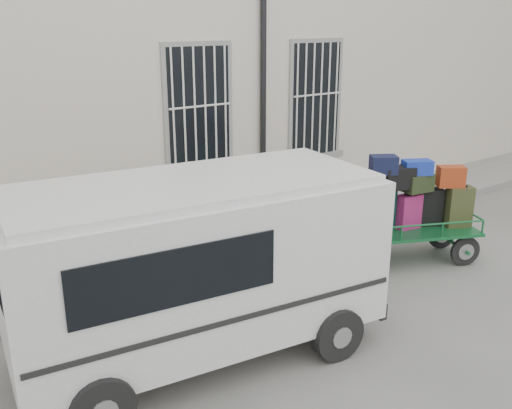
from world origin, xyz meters
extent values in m
plane|color=#61615C|center=(0.00, 0.00, 0.00)|extent=(80.00, 80.00, 0.00)
cube|color=beige|center=(0.00, 5.50, 3.00)|extent=(24.00, 5.00, 6.00)
cylinder|color=black|center=(0.95, 2.92, 2.80)|extent=(0.11, 0.11, 5.60)
cube|color=black|center=(-0.40, 2.98, 2.25)|extent=(1.20, 0.08, 2.20)
cube|color=gray|center=(-0.40, 2.96, 1.09)|extent=(1.45, 0.22, 0.12)
cube|color=black|center=(2.30, 2.98, 2.25)|extent=(1.20, 0.08, 2.20)
cube|color=gray|center=(2.30, 2.96, 1.09)|extent=(1.45, 0.22, 0.12)
cube|color=slate|center=(0.00, 2.20, 0.07)|extent=(24.00, 1.70, 0.15)
cylinder|color=black|center=(0.75, -0.02, 0.24)|extent=(0.47, 0.26, 0.49)
cylinder|color=gray|center=(0.75, -0.02, 0.24)|extent=(0.28, 0.19, 0.27)
cylinder|color=black|center=(1.06, 0.66, 0.24)|extent=(0.47, 0.26, 0.49)
cylinder|color=gray|center=(1.06, 0.66, 0.24)|extent=(0.28, 0.19, 0.27)
cylinder|color=black|center=(2.25, -0.72, 0.24)|extent=(0.47, 0.26, 0.49)
cylinder|color=gray|center=(2.25, -0.72, 0.24)|extent=(0.28, 0.19, 0.27)
cylinder|color=black|center=(2.56, -0.04, 0.24)|extent=(0.47, 0.26, 0.49)
cylinder|color=gray|center=(2.56, -0.04, 0.24)|extent=(0.28, 0.19, 0.27)
cube|color=#166130|center=(1.65, -0.03, 0.54)|extent=(2.36, 1.79, 0.05)
cylinder|color=#166130|center=(0.46, 0.53, 0.68)|extent=(0.27, 0.15, 0.55)
cube|color=black|center=(0.91, 0.35, 0.89)|extent=(0.48, 0.40, 0.66)
cube|color=black|center=(0.91, 0.35, 1.23)|extent=(0.20, 0.18, 0.03)
cube|color=#0D2B30|center=(1.31, 0.25, 0.91)|extent=(0.44, 0.33, 0.69)
cube|color=black|center=(1.31, 0.25, 1.27)|extent=(0.19, 0.16, 0.03)
cube|color=#8B1958|center=(1.66, 0.00, 0.84)|extent=(0.42, 0.26, 0.56)
cube|color=black|center=(1.66, 0.00, 1.14)|extent=(0.19, 0.16, 0.03)
cube|color=black|center=(2.05, -0.09, 0.87)|extent=(0.46, 0.39, 0.61)
cube|color=black|center=(2.05, -0.09, 1.19)|extent=(0.19, 0.17, 0.03)
cube|color=#343A1D|center=(2.37, -0.43, 0.89)|extent=(0.47, 0.40, 0.67)
cube|color=black|center=(2.37, -0.43, 1.24)|extent=(0.20, 0.18, 0.03)
cube|color=#511024|center=(0.93, 0.29, 1.37)|extent=(0.52, 0.29, 0.29)
cube|color=black|center=(1.41, 0.07, 1.42)|extent=(0.57, 0.46, 0.34)
cube|color=black|center=(1.76, -0.05, 1.31)|extent=(0.51, 0.36, 0.28)
cube|color=maroon|center=(2.25, -0.31, 1.39)|extent=(0.48, 0.44, 0.33)
cube|color=black|center=(1.17, 0.16, 1.65)|extent=(0.48, 0.45, 0.28)
cube|color=#161C9D|center=(1.72, -0.05, 1.57)|extent=(0.51, 0.43, 0.23)
cube|color=silver|center=(-2.49, -0.36, 1.20)|extent=(4.31, 2.32, 1.68)
cube|color=silver|center=(-2.49, -0.36, 2.07)|extent=(4.11, 2.16, 0.09)
cube|color=black|center=(-3.17, -1.17, 1.48)|extent=(2.04, 0.32, 0.58)
cube|color=black|center=(-0.44, -0.64, 1.48)|extent=(0.22, 1.30, 0.51)
cube|color=black|center=(-0.45, -0.64, 0.40)|extent=(0.33, 1.72, 0.21)
cube|color=white|center=(-0.42, -0.65, 0.62)|extent=(0.08, 0.39, 0.11)
cylinder|color=black|center=(-3.95, -1.02, 0.32)|extent=(0.66, 0.29, 0.64)
cylinder|color=black|center=(-3.71, 0.68, 0.32)|extent=(0.66, 0.29, 0.64)
cylinder|color=black|center=(-1.27, -1.40, 0.32)|extent=(0.66, 0.29, 0.64)
cylinder|color=black|center=(-1.03, 0.31, 0.32)|extent=(0.66, 0.29, 0.64)
camera|label=1|loc=(-5.47, -5.48, 3.75)|focal=40.00mm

